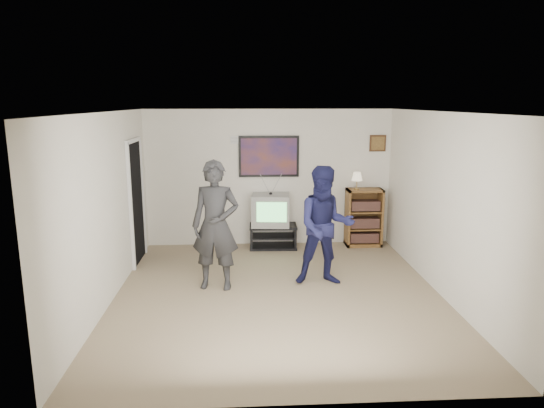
{
  "coord_description": "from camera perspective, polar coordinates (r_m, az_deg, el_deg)",
  "views": [
    {
      "loc": [
        -0.45,
        -6.3,
        2.64
      ],
      "look_at": [
        -0.05,
        0.67,
        1.15
      ],
      "focal_mm": 32.0,
      "sensor_mm": 36.0,
      "label": 1
    }
  ],
  "objects": [
    {
      "name": "small_picture",
      "position": [
        9.15,
        12.33,
        7.0
      ],
      "size": [
        0.3,
        0.03,
        0.3
      ],
      "primitive_type": "cube",
      "color": "#322210",
      "rests_on": "room_shell"
    },
    {
      "name": "doorway",
      "position": [
        8.27,
        -15.71,
        0.14
      ],
      "size": [
        0.03,
        0.85,
        2.0
      ],
      "primitive_type": "cube",
      "color": "black",
      "rests_on": "room_shell"
    },
    {
      "name": "table_lamp",
      "position": [
        8.91,
        9.95,
        2.7
      ],
      "size": [
        0.2,
        0.2,
        0.31
      ],
      "primitive_type": null,
      "color": "beige",
      "rests_on": "bookshelf"
    },
    {
      "name": "controller_left",
      "position": [
        7.03,
        -6.74,
        0.93
      ],
      "size": [
        0.06,
        0.11,
        0.03
      ],
      "primitive_type": "cube",
      "rotation": [
        0.0,
        0.0,
        0.22
      ],
      "color": "white",
      "rests_on": "person_tall"
    },
    {
      "name": "person_short",
      "position": [
        7.03,
        6.27,
        -2.6
      ],
      "size": [
        0.86,
        0.68,
        1.74
      ],
      "primitive_type": "imported",
      "rotation": [
        0.0,
        0.0,
        -0.02
      ],
      "color": "#181942",
      "rests_on": "room_shell"
    },
    {
      "name": "crt_television",
      "position": [
        8.76,
        -0.15,
        -0.68
      ],
      "size": [
        0.72,
        0.63,
        0.57
      ],
      "primitive_type": null,
      "rotation": [
        0.0,
        0.0,
        -0.09
      ],
      "color": "gray",
      "rests_on": "media_stand"
    },
    {
      "name": "controller_right",
      "position": [
        7.18,
        5.59,
        -1.13
      ],
      "size": [
        0.09,
        0.13,
        0.04
      ],
      "primitive_type": "cube",
      "rotation": [
        0.0,
        0.0,
        0.43
      ],
      "color": "white",
      "rests_on": "person_short"
    },
    {
      "name": "room_shell",
      "position": [
        6.81,
        0.55,
        0.27
      ],
      "size": [
        4.51,
        5.0,
        2.51
      ],
      "color": "#77684C",
      "rests_on": "ground"
    },
    {
      "name": "media_stand",
      "position": [
        8.89,
        0.13,
        -3.81
      ],
      "size": [
        0.87,
        0.5,
        0.43
      ],
      "rotation": [
        0.0,
        0.0,
        -0.03
      ],
      "color": "black",
      "rests_on": "room_shell"
    },
    {
      "name": "person_tall",
      "position": [
        6.87,
        -6.66,
        -2.52
      ],
      "size": [
        0.73,
        0.54,
        1.84
      ],
      "primitive_type": "imported",
      "rotation": [
        0.0,
        0.0,
        -0.15
      ],
      "color": "#28282A",
      "rests_on": "room_shell"
    },
    {
      "name": "bookshelf",
      "position": [
        9.11,
        10.74,
        -1.56
      ],
      "size": [
        0.65,
        0.37,
        1.07
      ],
      "primitive_type": null,
      "color": "brown",
      "rests_on": "room_shell"
    },
    {
      "name": "poster",
      "position": [
        8.85,
        -0.37,
        5.61
      ],
      "size": [
        1.1,
        0.03,
        0.75
      ],
      "primitive_type": "cube",
      "color": "black",
      "rests_on": "room_shell"
    },
    {
      "name": "air_vent",
      "position": [
        8.81,
        -3.98,
        7.52
      ],
      "size": [
        0.28,
        0.02,
        0.14
      ],
      "primitive_type": "cube",
      "color": "white",
      "rests_on": "room_shell"
    }
  ]
}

